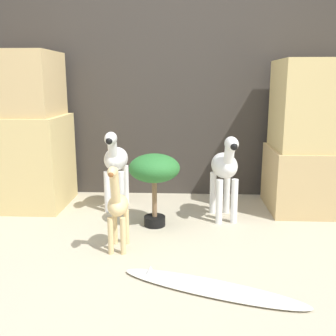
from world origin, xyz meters
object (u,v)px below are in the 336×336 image
Objects in this scene: zebra_left at (116,162)px; potted_palm_front at (154,172)px; zebra_right at (225,169)px; surfboard at (210,287)px; giraffe_figurine at (117,206)px.

zebra_left is 1.24× the size of potted_palm_front.
zebra_right is 0.67× the size of surfboard.
zebra_right and zebra_left have the same top height.
zebra_left is 0.57m from potted_palm_front.
zebra_right reaches higher than giraffe_figurine.
surfboard is at bearing -68.33° from potted_palm_front.
surfboard is (-0.18, -1.17, -0.42)m from zebra_right.
giraffe_figurine is (-0.78, -0.67, -0.11)m from zebra_right.
giraffe_figurine is at bearing 140.33° from surfboard.
zebra_left is 1.16× the size of giraffe_figurine.
surfboard is (0.77, -1.40, -0.42)m from zebra_left.
surfboard is at bearing -39.67° from giraffe_figurine.
giraffe_figurine is 0.58× the size of surfboard.
giraffe_figurine reaches higher than surfboard.
zebra_right is 1.16× the size of giraffe_figurine.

